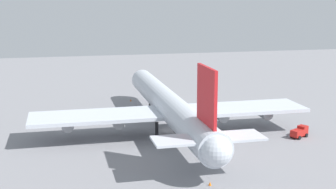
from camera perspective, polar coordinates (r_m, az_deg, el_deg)
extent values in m
plane|color=gray|center=(101.01, 0.00, -4.41)|extent=(272.11, 272.11, 0.00)
cylinder|color=silver|center=(99.57, 0.00, -1.24)|extent=(62.84, 5.66, 5.66)
sphere|color=silver|center=(129.77, -3.16, 1.79)|extent=(5.55, 5.55, 5.55)
sphere|color=silver|center=(70.46, 5.87, -6.83)|extent=(4.82, 4.82, 4.82)
cube|color=red|center=(73.14, 4.71, -0.14)|extent=(8.80, 0.50, 9.06)
cube|color=silver|center=(75.09, 8.24, -5.04)|extent=(5.66, 8.50, 0.36)
cube|color=silver|center=(72.37, 1.49, -5.56)|extent=(5.66, 8.50, 0.36)
cube|color=silver|center=(101.33, 8.77, -1.65)|extent=(10.68, 26.87, 0.70)
cube|color=silver|center=(94.50, -8.54, -2.62)|extent=(10.68, 26.87, 0.70)
cylinder|color=gray|center=(101.20, 6.42, -2.50)|extent=(4.53, 2.38, 2.38)
cylinder|color=gray|center=(104.88, 11.55, -2.16)|extent=(4.53, 2.38, 2.38)
cylinder|color=gray|center=(96.23, -6.17, -3.24)|extent=(4.53, 2.38, 2.38)
cylinder|color=gray|center=(95.61, -12.10, -3.54)|extent=(4.53, 2.38, 2.38)
cylinder|color=black|center=(119.70, -2.19, -1.13)|extent=(0.70, 0.70, 2.89)
cylinder|color=black|center=(98.43, 2.19, -3.98)|extent=(0.70, 0.70, 2.89)
cylinder|color=black|center=(97.02, -1.37, -4.21)|extent=(0.70, 0.70, 2.89)
cube|color=#B21E19|center=(100.64, 16.03, -4.16)|extent=(2.26, 2.20, 1.86)
cube|color=#B21E19|center=(99.01, 15.39, -4.54)|extent=(2.75, 3.08, 1.33)
cylinder|color=black|center=(100.42, 16.46, -4.77)|extent=(0.62, 0.81, 0.77)
cylinder|color=black|center=(101.36, 15.54, -4.57)|extent=(0.62, 0.81, 0.77)
cylinder|color=black|center=(98.31, 15.68, -5.08)|extent=(0.62, 0.81, 0.77)
cylinder|color=black|center=(99.26, 14.75, -4.87)|extent=(0.62, 0.81, 0.77)
cone|color=orange|center=(129.50, -4.54, -0.69)|extent=(0.42, 0.42, 0.61)
cone|color=orange|center=(72.88, 5.12, -10.70)|extent=(0.46, 0.46, 0.65)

